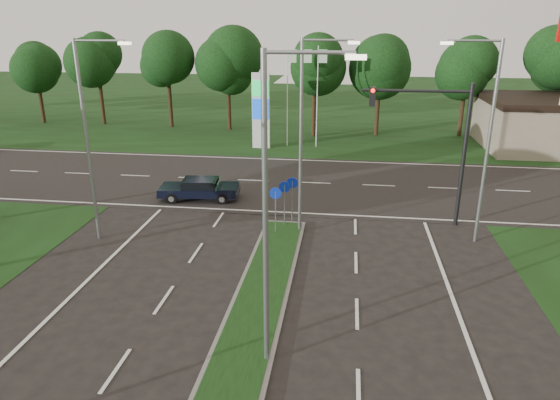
# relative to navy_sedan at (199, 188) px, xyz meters

# --- Properties ---
(verge_far) EXTENTS (160.00, 50.00, 0.02)m
(verge_far) POSITION_rel_navy_sedan_xyz_m (5.36, 35.00, -0.65)
(verge_far) COLOR black
(verge_far) RESTS_ON ground
(cross_road) EXTENTS (160.00, 12.00, 0.02)m
(cross_road) POSITION_rel_navy_sedan_xyz_m (5.36, 4.00, -0.65)
(cross_road) COLOR black
(cross_road) RESTS_ON ground
(streetlight_median_near) EXTENTS (2.53, 0.22, 9.00)m
(streetlight_median_near) POSITION_rel_navy_sedan_xyz_m (6.36, -14.00, 4.42)
(streetlight_median_near) COLOR gray
(streetlight_median_near) RESTS_ON ground
(streetlight_median_far) EXTENTS (2.53, 0.22, 9.00)m
(streetlight_median_far) POSITION_rel_navy_sedan_xyz_m (6.36, -4.00, 4.42)
(streetlight_median_far) COLOR gray
(streetlight_median_far) RESTS_ON ground
(streetlight_left_far) EXTENTS (2.53, 0.22, 9.00)m
(streetlight_left_far) POSITION_rel_navy_sedan_xyz_m (-2.94, -6.00, 4.42)
(streetlight_left_far) COLOR gray
(streetlight_left_far) RESTS_ON ground
(streetlight_right_far) EXTENTS (2.53, 0.22, 9.00)m
(streetlight_right_far) POSITION_rel_navy_sedan_xyz_m (14.16, -4.00, 4.42)
(streetlight_right_far) COLOR gray
(streetlight_right_far) RESTS_ON ground
(traffic_signal) EXTENTS (5.10, 0.42, 7.00)m
(traffic_signal) POSITION_rel_navy_sedan_xyz_m (12.55, -2.01, 4.00)
(traffic_signal) COLOR black
(traffic_signal) RESTS_ON ground
(median_signs) EXTENTS (1.16, 1.76, 2.38)m
(median_signs) POSITION_rel_navy_sedan_xyz_m (5.36, -3.60, 1.06)
(median_signs) COLOR gray
(median_signs) RESTS_ON ground
(gas_pylon) EXTENTS (5.80, 1.26, 8.00)m
(gas_pylon) POSITION_rel_navy_sedan_xyz_m (1.58, 13.05, 2.54)
(gas_pylon) COLOR silver
(gas_pylon) RESTS_ON ground
(treeline_far) EXTENTS (6.00, 6.00, 9.90)m
(treeline_far) POSITION_rel_navy_sedan_xyz_m (5.46, 19.93, 6.18)
(treeline_far) COLOR black
(treeline_far) RESTS_ON ground
(navy_sedan) EXTENTS (4.60, 2.27, 1.22)m
(navy_sedan) POSITION_rel_navy_sedan_xyz_m (0.00, 0.00, 0.00)
(navy_sedan) COLOR black
(navy_sedan) RESTS_ON ground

